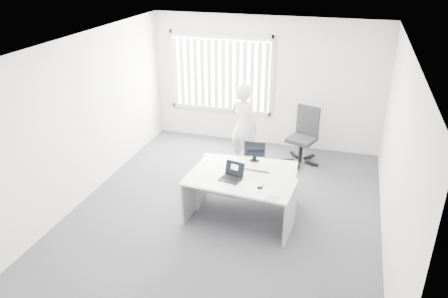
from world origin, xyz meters
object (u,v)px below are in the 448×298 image
(desk_near, at_px, (239,193))
(office_chair, at_px, (302,145))
(person, at_px, (244,126))
(monitor, at_px, (255,151))
(desk_far, at_px, (247,178))
(laptop, at_px, (230,173))

(desk_near, bearing_deg, office_chair, 79.38)
(person, bearing_deg, monitor, 136.51)
(person, bearing_deg, desk_far, 130.75)
(desk_far, xyz_separation_m, office_chair, (0.67, 1.98, -0.17))
(desk_far, xyz_separation_m, person, (-0.44, 1.45, 0.33))
(desk_far, relative_size, laptop, 5.22)
(desk_near, height_order, monitor, monitor)
(desk_far, distance_m, laptop, 0.68)
(office_chair, xyz_separation_m, monitor, (-0.61, -1.73, 0.56))
(desk_far, bearing_deg, person, 101.72)
(desk_near, distance_m, monitor, 0.89)
(desk_far, relative_size, monitor, 4.71)
(desk_far, distance_m, monitor, 0.46)
(desk_far, relative_size, office_chair, 1.45)
(person, bearing_deg, laptop, 122.58)
(desk_near, bearing_deg, laptop, -177.84)
(office_chair, height_order, person, person)
(desk_near, xyz_separation_m, monitor, (0.05, 0.82, 0.36))
(desk_far, height_order, person, person)
(laptop, bearing_deg, desk_near, 11.53)
(desk_near, xyz_separation_m, office_chair, (0.66, 2.55, -0.19))
(desk_near, relative_size, laptop, 5.39)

